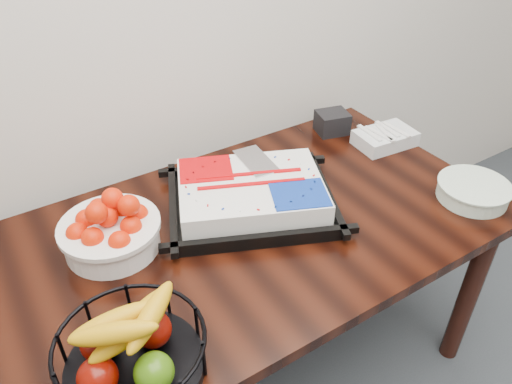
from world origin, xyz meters
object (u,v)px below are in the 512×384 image
napkin_box (332,122)px  table (226,257)px  cake_tray (251,195)px  plate_stack (473,191)px  tangerine_bowl (109,227)px  fruit_basket (132,352)px

napkin_box → table: bearing=-154.5°
table → napkin_box: bearing=25.5°
cake_tray → napkin_box: bearing=24.6°
table → plate_stack: 0.85m
cake_tray → napkin_box: (0.54, 0.25, -0.01)m
plate_stack → napkin_box: (-0.11, 0.60, 0.01)m
plate_stack → table: bearing=160.7°
table → tangerine_bowl: 0.37m
cake_tray → napkin_box: size_ratio=5.32×
tangerine_bowl → plate_stack: (1.10, -0.41, -0.05)m
fruit_basket → napkin_box: 1.26m
tangerine_bowl → napkin_box: tangerine_bowl is taller
table → plate_stack: plate_stack is taller
fruit_basket → plate_stack: size_ratio=1.40×
cake_tray → plate_stack: size_ratio=2.69×
napkin_box → tangerine_bowl: bearing=-168.9°
table → cake_tray: cake_tray is taller
plate_stack → cake_tray: bearing=151.2°
table → napkin_box: size_ratio=14.90×
cake_tray → plate_stack: (0.65, -0.36, -0.02)m
cake_tray → fruit_basket: size_ratio=1.91×
cake_tray → fruit_basket: (-0.55, -0.38, 0.02)m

